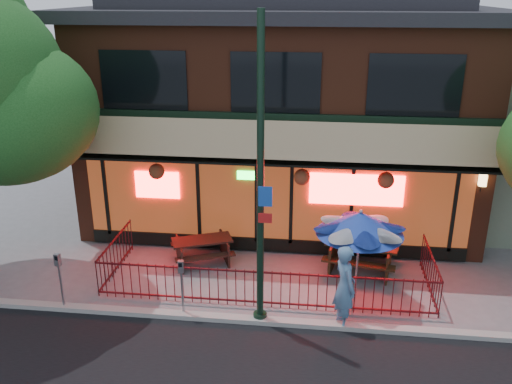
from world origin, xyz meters
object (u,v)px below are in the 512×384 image
Objects in this scene: picnic_table_right at (361,252)px; patio_umbrella at (360,223)px; parking_meter_near at (182,279)px; parking_meter_far at (59,272)px; picnic_table_left at (202,247)px; pedestrian at (345,287)px; street_light at (261,196)px.

patio_umbrella reaches higher than picnic_table_right.
parking_meter_near is at bearing -147.22° from picnic_table_right.
parking_meter_far is (-7.08, -1.36, -1.05)m from patio_umbrella.
pedestrian is at bearing -34.51° from picnic_table_left.
picnic_table_left is 4.03m from parking_meter_far.
picnic_table_left is at bearing 125.76° from street_light.
picnic_table_left is at bearing 31.60° from pedestrian.
picnic_table_left is at bearing -178.94° from picnic_table_right.
street_light is at bearing -0.08° from parking_meter_near.
patio_umbrella is at bearing -98.51° from picnic_table_right.
picnic_table_left is (-1.96, 2.72, -2.68)m from street_light.
parking_meter_far is (-7.31, -2.88, 0.47)m from picnic_table_right.
street_light is 3.45× the size of pedestrian.
parking_meter_near is (-1.85, 0.00, -2.16)m from street_light.
picnic_table_left is 4.74m from patio_umbrella.
parking_meter_far reaches higher than parking_meter_near.
street_light reaches higher than pedestrian.
patio_umbrella is 7.28m from parking_meter_far.
parking_meter_near is (-4.12, -1.28, -1.07)m from patio_umbrella.
picnic_table_left is at bearing 161.18° from patio_umbrella.
picnic_table_right is at bearing -35.75° from pedestrian.
street_light is at bearing -131.70° from picnic_table_right.
street_light is at bearing -150.60° from patio_umbrella.
patio_umbrella is at bearing 10.85° from parking_meter_far.
picnic_table_right is 2.85m from pedestrian.
parking_meter_near is (0.11, -2.72, 0.52)m from picnic_table_left.
picnic_table_left is 1.00× the size of pedestrian.
picnic_table_right is 1.50× the size of parking_meter_near.
parking_meter_near reaches higher than picnic_table_right.
street_light reaches higher than picnic_table_left.
picnic_table_right is (2.50, 2.80, -2.60)m from street_light.
parking_meter_far is at bearing 67.22° from pedestrian.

